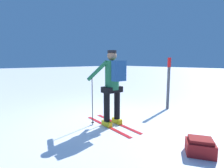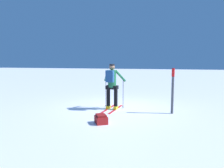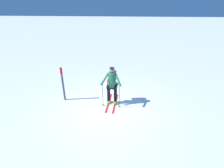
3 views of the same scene
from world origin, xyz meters
TOP-DOWN VIEW (x-y plane):
  - ground_plane at (0.00, 0.00)m, footprint 80.00×80.00m
  - skier at (0.20, 0.36)m, footprint 0.98×1.74m
  - dropped_backpack at (0.04, 2.38)m, footprint 0.53×0.56m
  - trail_marker at (-2.16, 0.51)m, footprint 0.11×0.11m

SIDE VIEW (x-z plane):
  - ground_plane at x=0.00m, z-range 0.00..0.00m
  - dropped_backpack at x=0.04m, z-range -0.01..0.28m
  - trail_marker at x=-2.16m, z-range 0.13..1.83m
  - skier at x=0.20m, z-range 0.15..1.98m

